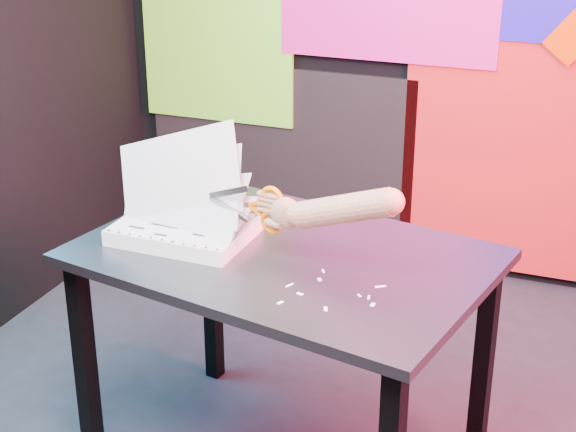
% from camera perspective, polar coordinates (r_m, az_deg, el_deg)
% --- Properties ---
extents(room, '(3.01, 3.01, 2.71)m').
position_cam_1_polar(room, '(2.35, 3.08, 11.69)').
color(room, '#222226').
rests_on(room, ground).
extents(backdrop, '(2.88, 0.05, 2.08)m').
position_cam_1_polar(backdrop, '(3.81, 10.91, 9.56)').
color(backdrop, red).
rests_on(backdrop, ground).
extents(work_table, '(1.24, 0.95, 0.75)m').
position_cam_1_polar(work_table, '(2.52, -0.26, -4.35)').
color(work_table, black).
rests_on(work_table, ground).
extents(printout_stack, '(0.44, 0.29, 0.36)m').
position_cam_1_polar(printout_stack, '(2.57, -6.75, -0.71)').
color(printout_stack, white).
rests_on(printout_stack, work_table).
extents(scissors, '(0.24, 0.05, 0.14)m').
position_cam_1_polar(scissors, '(2.40, -1.40, 0.45)').
color(scissors, silver).
rests_on(scissors, printout_stack).
extents(hand_forearm, '(0.42, 0.12, 0.18)m').
position_cam_1_polar(hand_forearm, '(2.29, 2.99, 0.43)').
color(hand_forearm, tan).
rests_on(hand_forearm, work_table).
extents(paper_clippings, '(0.24, 0.23, 0.00)m').
position_cam_1_polar(paper_clippings, '(2.26, 2.87, -4.98)').
color(paper_clippings, white).
rests_on(paper_clippings, work_table).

